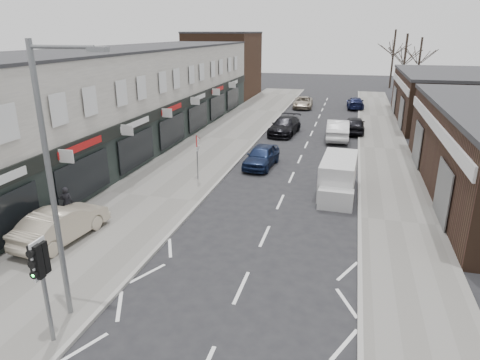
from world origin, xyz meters
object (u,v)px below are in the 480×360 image
Objects in this scene: sedan_on_pavement at (62,224)px; pedestrian at (67,203)px; parked_car_left_a at (262,156)px; parked_car_right_c at (355,103)px; parked_car_right_b at (354,125)px; parked_car_left_c at (303,102)px; parked_car_right_a at (338,130)px; street_lamp at (55,174)px; parked_car_left_b at (285,126)px; traffic_light at (41,268)px; white_van at (338,177)px; warning_sign at (197,144)px.

pedestrian is at bearing -53.03° from sedan_on_pavement.
pedestrian is 12.48m from parked_car_left_a.
parked_car_right_b is at bearing 87.21° from parked_car_right_c.
parked_car_left_c is at bearing 8.32° from parked_car_right_c.
pedestrian reaches higher than parked_car_right_a.
street_lamp is 1.95× the size of parked_car_left_a.
sedan_on_pavement is 22.56m from parked_car_left_b.
traffic_light is 0.63× the size of parked_car_left_b.
parked_car_right_a is (-0.55, 12.31, -0.10)m from white_van.
parked_car_right_c is (5.75, 1.13, 0.01)m from parked_car_left_c.
parked_car_right_b is (5.70, 1.94, -0.01)m from parked_car_left_b.
warning_sign is at bearing -177.39° from white_van.
pedestrian is 25.19m from parked_car_right_b.
pedestrian is at bearing -104.81° from parked_car_left_c.
parked_car_right_c is (11.44, 36.40, -0.20)m from sedan_on_pavement.
street_lamp is at bearing 76.02° from parked_car_right_c.
parked_car_right_c is (0.00, 12.65, -0.08)m from parked_car_right_b.
parked_car_right_a reaches higher than parked_car_left_c.
sedan_on_pavement is at bearing 99.47° from pedestrian.
street_lamp is 2.96× the size of warning_sign.
traffic_light is at bearing -96.28° from parked_car_left_c.
parked_car_left_c is (2.91, 26.62, -1.58)m from warning_sign.
parked_car_left_a is 9.70m from parked_car_right_a.
warning_sign is at bearing -97.60° from parked_car_left_b.
sedan_on_pavement is at bearing 69.77° from parked_car_right_c.
white_van is 13.77m from sedan_on_pavement.
parked_car_left_a is 0.98× the size of parked_car_right_b.
white_van is 14.03m from parked_car_left_b.
white_van is at bearing 90.35° from parked_car_right_a.
traffic_light is 8.79m from pedestrian.
parked_car_right_a is at bearing 82.39° from parked_car_right_c.
white_van reaches higher than parked_car_left_a.
white_van is (7.90, 0.03, -1.29)m from warning_sign.
parked_car_right_b is (1.30, 2.76, -0.10)m from parked_car_right_a.
parked_car_left_c is (-5.00, 26.59, -0.28)m from white_van.
sedan_on_pavement is 26.36m from parked_car_right_b.
parked_car_right_b is (8.66, 15.10, -1.49)m from warning_sign.
warning_sign is at bearing -101.38° from sedan_on_pavement.
sedan_on_pavement is 0.87× the size of parked_car_left_b.
sedan_on_pavement is at bearing -102.41° from parked_car_left_c.
sedan_on_pavement is at bearing 62.03° from parked_car_right_a.
white_van is 1.11× the size of parked_car_left_c.
white_van is 3.25× the size of pedestrian.
parked_car_left_c is (-0.05, 13.46, -0.10)m from parked_car_left_b.
pedestrian is 0.35× the size of parked_car_right_c.
traffic_light reaches higher than parked_car_right_b.
parked_car_left_c is at bearing -122.63° from pedestrian.
parked_car_left_a is (-4.95, 3.66, -0.21)m from white_van.
sedan_on_pavement is at bearing -107.81° from warning_sign.
white_van reaches higher than parked_car_right_a.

